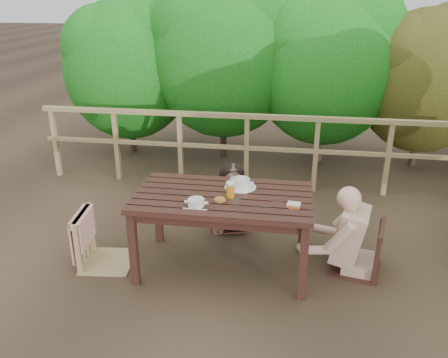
# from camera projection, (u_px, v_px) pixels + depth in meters

# --- Properties ---
(ground) EXTENTS (60.00, 60.00, 0.00)m
(ground) POSITION_uv_depth(u_px,v_px,m) (223.00, 266.00, 4.58)
(ground) COLOR #4E3B29
(ground) RESTS_ON ground
(table) EXTENTS (1.62, 0.91, 0.75)m
(table) POSITION_uv_depth(u_px,v_px,m) (223.00, 232.00, 4.43)
(table) COLOR black
(table) RESTS_ON ground
(chair_left) EXTENTS (0.55, 0.55, 1.00)m
(chair_left) POSITION_uv_depth(u_px,v_px,m) (104.00, 217.00, 4.46)
(chair_left) COLOR tan
(chair_left) RESTS_ON ground
(chair_far) EXTENTS (0.57, 0.57, 0.92)m
(chair_far) POSITION_uv_depth(u_px,v_px,m) (230.00, 188.00, 5.21)
(chair_far) COLOR black
(chair_far) RESTS_ON ground
(chair_right) EXTENTS (0.56, 0.56, 0.95)m
(chair_right) POSITION_uv_depth(u_px,v_px,m) (360.00, 225.00, 4.36)
(chair_right) COLOR black
(chair_right) RESTS_ON ground
(woman) EXTENTS (0.64, 0.72, 1.22)m
(woman) POSITION_uv_depth(u_px,v_px,m) (230.00, 174.00, 5.17)
(woman) COLOR black
(woman) RESTS_ON ground
(diner_right) EXTENTS (0.78, 0.68, 1.37)m
(diner_right) POSITION_uv_depth(u_px,v_px,m) (365.00, 205.00, 4.28)
(diner_right) COLOR tan
(diner_right) RESTS_ON ground
(railing) EXTENTS (5.60, 0.10, 1.01)m
(railing) POSITION_uv_depth(u_px,v_px,m) (247.00, 151.00, 6.21)
(railing) COLOR tan
(railing) RESTS_ON ground
(hedge_row) EXTENTS (6.60, 1.60, 3.80)m
(hedge_row) POSITION_uv_depth(u_px,v_px,m) (285.00, 33.00, 6.72)
(hedge_row) COLOR #1A7019
(hedge_row) RESTS_ON ground
(soup_near) EXTENTS (0.24, 0.24, 0.08)m
(soup_near) POSITION_uv_depth(u_px,v_px,m) (196.00, 203.00, 4.06)
(soup_near) COLOR white
(soup_near) RESTS_ON table
(soup_far) EXTENTS (0.30, 0.30, 0.10)m
(soup_far) POSITION_uv_depth(u_px,v_px,m) (240.00, 184.00, 4.44)
(soup_far) COLOR silver
(soup_far) RESTS_ON table
(bread_roll) EXTENTS (0.11, 0.08, 0.07)m
(bread_roll) POSITION_uv_depth(u_px,v_px,m) (220.00, 200.00, 4.14)
(bread_roll) COLOR #9C5E24
(bread_roll) RESTS_ON table
(beer_glass) EXTENTS (0.08, 0.08, 0.15)m
(beer_glass) POSITION_uv_depth(u_px,v_px,m) (230.00, 190.00, 4.23)
(beer_glass) COLOR orange
(beer_glass) RESTS_ON table
(bottle) EXTENTS (0.06, 0.06, 0.26)m
(bottle) POSITION_uv_depth(u_px,v_px,m) (233.00, 177.00, 4.39)
(bottle) COLOR white
(bottle) RESTS_ON table
(tumbler) EXTENTS (0.07, 0.07, 0.08)m
(tumbler) POSITION_uv_depth(u_px,v_px,m) (237.00, 204.00, 4.06)
(tumbler) COLOR silver
(tumbler) RESTS_ON table
(butter_tub) EXTENTS (0.12, 0.10, 0.05)m
(butter_tub) POSITION_uv_depth(u_px,v_px,m) (294.00, 206.00, 4.05)
(butter_tub) COLOR white
(butter_tub) RESTS_ON table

